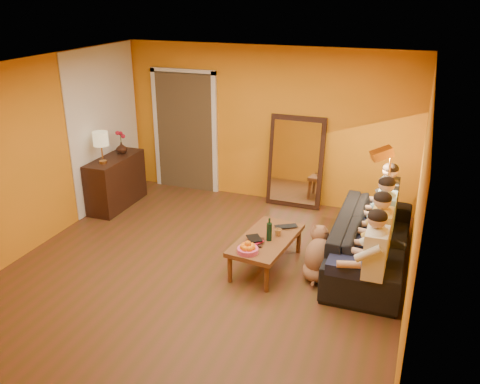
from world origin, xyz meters
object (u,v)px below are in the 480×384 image
(coffee_table, at_px, (266,252))
(laptop, at_px, (287,228))
(floor_lamp, at_px, (386,200))
(person_mid_left, at_px, (380,239))
(tumbler, at_px, (278,232))
(dog, at_px, (319,253))
(vase, at_px, (122,148))
(person_far_right, at_px, (388,205))
(sideboard, at_px, (116,182))
(wine_bottle, at_px, (269,229))
(person_mid_right, at_px, (384,221))
(sofa, at_px, (371,241))
(person_far_left, at_px, (375,260))
(mirror_frame, at_px, (296,162))
(table_lamp, at_px, (101,148))

(coffee_table, relative_size, laptop, 4.02)
(floor_lamp, height_order, person_mid_left, floor_lamp)
(tumbler, height_order, laptop, tumbler)
(person_mid_left, bearing_deg, floor_lamp, 91.73)
(dog, xyz_separation_m, vase, (-3.67, 1.36, 0.60))
(dog, bearing_deg, laptop, 141.23)
(floor_lamp, distance_m, person_far_right, 0.16)
(sideboard, xyz_separation_m, wine_bottle, (3.02, -1.13, 0.15))
(person_mid_right, xyz_separation_m, laptop, (-1.22, -0.29, -0.18))
(sideboard, xyz_separation_m, sofa, (4.24, -0.54, -0.08))
(tumbler, bearing_deg, vase, 158.63)
(floor_lamp, xyz_separation_m, wine_bottle, (-1.32, -1.13, -0.14))
(coffee_table, relative_size, tumbler, 12.66)
(person_far_left, height_order, person_mid_right, same)
(sofa, bearing_deg, coffee_table, 112.81)
(mirror_frame, xyz_separation_m, person_mid_right, (1.58, -1.52, -0.15))
(tumbler, distance_m, vase, 3.35)
(mirror_frame, relative_size, laptop, 5.01)
(table_lamp, height_order, tumbler, table_lamp)
(table_lamp, distance_m, coffee_table, 3.19)
(person_far_right, relative_size, vase, 6.48)
(sideboard, bearing_deg, table_lamp, -90.00)
(floor_lamp, relative_size, dog, 2.09)
(person_far_left, height_order, laptop, person_far_left)
(person_far_left, distance_m, person_mid_left, 0.55)
(mirror_frame, distance_m, sofa, 2.22)
(person_mid_left, distance_m, vase, 4.56)
(laptop, relative_size, vase, 1.61)
(dog, distance_m, vase, 3.96)
(sofa, relative_size, coffee_table, 1.92)
(floor_lamp, xyz_separation_m, vase, (-4.34, 0.25, 0.22))
(tumbler, distance_m, laptop, 0.24)
(floor_lamp, distance_m, vase, 4.35)
(wine_bottle, bearing_deg, dog, 1.88)
(sofa, distance_m, floor_lamp, 0.67)
(wine_bottle, bearing_deg, coffee_table, 135.00)
(sideboard, height_order, floor_lamp, floor_lamp)
(sofa, relative_size, dog, 3.39)
(person_mid_left, bearing_deg, person_far_right, 90.00)
(person_mid_right, distance_m, tumbler, 1.39)
(person_far_left, bearing_deg, table_lamp, 164.14)
(mirror_frame, height_order, person_far_right, mirror_frame)
(sofa, bearing_deg, floor_lamp, -10.45)
(table_lamp, relative_size, tumbler, 5.29)
(person_far_right, height_order, vase, person_far_right)
(floor_lamp, bearing_deg, vase, 154.38)
(table_lamp, relative_size, coffee_table, 0.42)
(sofa, relative_size, person_far_left, 1.92)
(mirror_frame, distance_m, person_far_right, 1.86)
(wine_bottle, distance_m, vase, 3.34)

